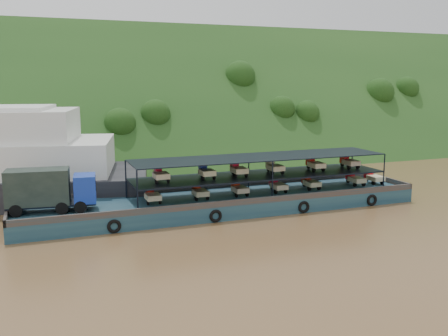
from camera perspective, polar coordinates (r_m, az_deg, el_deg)
name	(u,v)px	position (r m, az deg, el deg)	size (l,w,h in m)	color
ground	(257,207)	(44.87, 3.77, -4.49)	(160.00, 160.00, 0.00)	brown
hillside	(161,153)	(78.43, -7.25, 1.69)	(140.00, 28.00, 28.00)	#193D16
cargo_barge	(211,198)	(43.23, -1.47, -3.48)	(35.02, 7.18, 4.56)	#132F43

